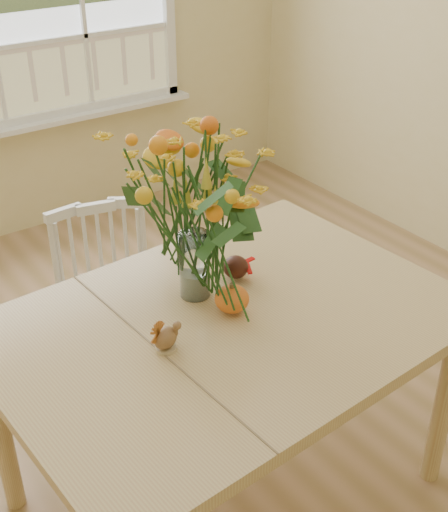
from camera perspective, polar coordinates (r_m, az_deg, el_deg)
floor at (r=2.91m, az=0.29°, el=-15.24°), size 4.00×4.50×0.01m
dining_table at (r=2.25m, az=0.30°, el=-7.07°), size 1.54×1.14×0.79m
windsor_chair at (r=2.86m, az=-9.54°, el=-3.58°), size 0.48×0.47×0.87m
flower_vase at (r=2.14m, az=-2.61°, el=4.52°), size 0.48×0.48×0.57m
pumpkin at (r=2.20m, az=0.66°, el=-3.69°), size 0.11×0.11×0.09m
turkey_figurine at (r=2.05m, az=-4.90°, el=-6.83°), size 0.10×0.09×0.10m
dark_gourd at (r=2.38m, az=0.98°, el=-1.01°), size 0.13×0.11×0.08m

